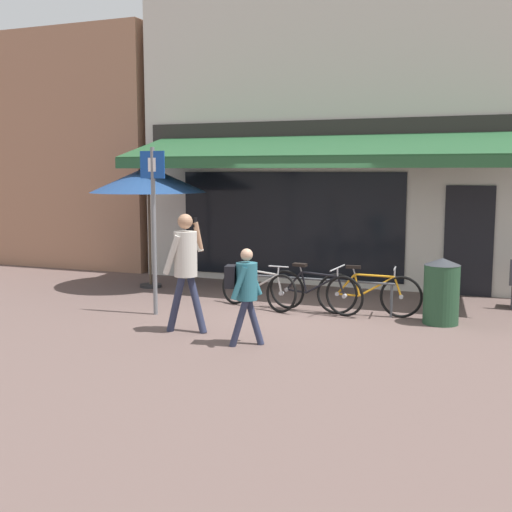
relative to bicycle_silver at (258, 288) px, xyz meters
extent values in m
plane|color=brown|center=(0.57, -0.02, -0.35)|extent=(160.00, 160.00, 0.00)
cube|color=beige|center=(0.70, 4.00, 2.74)|extent=(8.76, 3.00, 6.18)
cube|color=black|center=(-0.26, 2.49, 0.90)|extent=(4.82, 0.04, 2.20)
cube|color=black|center=(3.33, 2.49, 0.70)|extent=(0.90, 0.04, 2.10)
cube|color=#282623|center=(0.70, 2.48, 2.82)|extent=(8.32, 0.06, 0.44)
cube|color=#23512D|center=(0.70, 1.56, 2.49)|extent=(7.88, 1.89, 0.50)
cube|color=#23512D|center=(0.70, 0.62, 2.17)|extent=(7.88, 0.03, 0.20)
cube|color=#9E7056|center=(-7.78, 4.50, 2.53)|extent=(7.80, 4.00, 5.75)
cylinder|color=#47494F|center=(1.07, 0.10, 0.20)|extent=(2.54, 0.04, 0.04)
cylinder|color=#47494F|center=(-0.15, 0.10, -0.08)|extent=(0.04, 0.04, 0.55)
cylinder|color=#47494F|center=(2.29, 0.10, -0.08)|extent=(0.04, 0.04, 0.55)
torus|color=black|center=(0.50, -0.19, -0.03)|extent=(0.66, 0.36, 0.65)
cylinder|color=#9E9EA3|center=(0.50, -0.19, -0.03)|extent=(0.09, 0.09, 0.08)
torus|color=black|center=(-0.49, 0.18, -0.03)|extent=(0.66, 0.36, 0.65)
cylinder|color=#9E9EA3|center=(-0.49, 0.18, -0.03)|extent=(0.09, 0.09, 0.08)
cylinder|color=#BCB7B2|center=(0.13, -0.03, 0.11)|extent=(0.58, 0.19, 0.35)
cylinder|color=#BCB7B2|center=(0.10, 0.01, 0.28)|extent=(0.62, 0.26, 0.05)
cylinder|color=#BCB7B2|center=(-0.17, 0.08, 0.12)|extent=(0.10, 0.12, 0.34)
cylinder|color=#BCB7B2|center=(-0.32, 0.11, -0.04)|extent=(0.36, 0.16, 0.05)
cylinder|color=#BCB7B2|center=(-0.35, 0.15, 0.13)|extent=(0.32, 0.09, 0.34)
cylinder|color=#BCB7B2|center=(0.46, -0.15, 0.12)|extent=(0.14, 0.13, 0.31)
cylinder|color=#9E9EA3|center=(-0.21, 0.13, 0.34)|extent=(0.06, 0.06, 0.11)
cube|color=black|center=(-0.23, 0.15, 0.40)|extent=(0.26, 0.18, 0.06)
cylinder|color=#9E9EA3|center=(0.41, -0.10, 0.34)|extent=(0.04, 0.05, 0.14)
cylinder|color=#9E9EA3|center=(0.42, -0.09, 0.41)|extent=(0.20, 0.49, 0.10)
torus|color=black|center=(1.57, -0.12, -0.01)|extent=(0.69, 0.23, 0.68)
cylinder|color=#9E9EA3|center=(1.57, -0.12, -0.01)|extent=(0.08, 0.08, 0.07)
torus|color=black|center=(0.50, 0.10, -0.01)|extent=(0.69, 0.23, 0.68)
cylinder|color=#9E9EA3|center=(0.50, 0.10, -0.01)|extent=(0.08, 0.08, 0.07)
cylinder|color=black|center=(1.16, -0.05, 0.14)|extent=(0.60, 0.18, 0.37)
cylinder|color=black|center=(1.12, -0.05, 0.32)|extent=(0.66, 0.17, 0.05)
cylinder|color=black|center=(0.83, 0.02, 0.15)|extent=(0.12, 0.04, 0.36)
cylinder|color=black|center=(0.69, 0.06, -0.02)|extent=(0.38, 0.11, 0.05)
cylinder|color=black|center=(0.65, 0.06, 0.16)|extent=(0.32, 0.12, 0.36)
cylinder|color=black|center=(1.51, -0.12, 0.15)|extent=(0.15, 0.04, 0.33)
cylinder|color=#9E9EA3|center=(0.78, 0.02, 0.37)|extent=(0.05, 0.03, 0.11)
cube|color=black|center=(0.76, 0.01, 0.44)|extent=(0.26, 0.15, 0.06)
cylinder|color=#9E9EA3|center=(1.45, -0.12, 0.38)|extent=(0.03, 0.04, 0.14)
cylinder|color=#9E9EA3|center=(1.44, -0.13, 0.45)|extent=(0.13, 0.51, 0.06)
torus|color=black|center=(2.44, 0.13, -0.01)|extent=(0.69, 0.15, 0.69)
cylinder|color=#9E9EA3|center=(2.44, 0.13, -0.01)|extent=(0.08, 0.07, 0.07)
torus|color=black|center=(1.41, 0.02, -0.01)|extent=(0.69, 0.15, 0.69)
cylinder|color=#9E9EA3|center=(1.41, 0.02, -0.01)|extent=(0.08, 0.07, 0.07)
cylinder|color=orange|center=(2.05, 0.10, 0.14)|extent=(0.58, 0.12, 0.37)
cylinder|color=orange|center=(2.01, 0.10, 0.32)|extent=(0.64, 0.10, 0.05)
cylinder|color=orange|center=(1.73, 0.06, 0.15)|extent=(0.12, 0.05, 0.36)
cylinder|color=orange|center=(1.59, 0.04, -0.02)|extent=(0.37, 0.07, 0.05)
cylinder|color=orange|center=(1.55, 0.04, 0.16)|extent=(0.31, 0.09, 0.36)
cylinder|color=orange|center=(2.39, 0.13, 0.15)|extent=(0.15, 0.04, 0.33)
cylinder|color=#9E9EA3|center=(1.68, 0.07, 0.38)|extent=(0.05, 0.03, 0.11)
cube|color=black|center=(1.66, 0.07, 0.45)|extent=(0.25, 0.13, 0.05)
cylinder|color=#9E9EA3|center=(2.33, 0.14, 0.38)|extent=(0.03, 0.04, 0.14)
cylinder|color=#9E9EA3|center=(2.33, 0.14, 0.45)|extent=(0.08, 0.52, 0.05)
cylinder|color=#282D47|center=(-0.22, -1.91, 0.07)|extent=(0.36, 0.18, 0.87)
cylinder|color=#282D47|center=(-0.50, -2.04, 0.07)|extent=(0.36, 0.18, 0.87)
cylinder|color=beige|center=(-0.36, -1.98, 0.82)|extent=(0.40, 0.40, 0.66)
sphere|color=#A87A5B|center=(-0.36, -1.98, 1.29)|extent=(0.22, 0.22, 0.22)
cylinder|color=beige|center=(-0.50, -2.15, 0.82)|extent=(0.29, 0.10, 0.59)
cylinder|color=beige|center=(-0.27, -1.79, 0.97)|extent=(0.22, 0.16, 0.29)
cylinder|color=#A87A5B|center=(-0.24, -1.81, 1.06)|extent=(0.16, 0.18, 0.44)
cube|color=black|center=(-0.27, -1.84, 1.27)|extent=(0.03, 0.07, 0.14)
cylinder|color=#282D47|center=(0.82, -2.24, -0.03)|extent=(0.29, 0.15, 0.66)
cylinder|color=#282D47|center=(0.67, -2.43, -0.03)|extent=(0.29, 0.15, 0.66)
cylinder|color=#286675|center=(0.74, -2.33, 0.54)|extent=(0.34, 0.34, 0.50)
sphere|color=tan|center=(0.74, -2.33, 0.90)|extent=(0.17, 0.17, 0.17)
cylinder|color=#286675|center=(0.71, -2.51, 0.54)|extent=(0.23, 0.17, 0.45)
cylinder|color=#286675|center=(0.78, -2.16, 0.54)|extent=(0.23, 0.17, 0.45)
cube|color=black|center=(0.53, -2.38, 0.60)|extent=(0.19, 0.27, 0.30)
cylinder|color=#23472D|center=(3.09, -0.07, 0.11)|extent=(0.55, 0.55, 0.93)
cone|color=#33353A|center=(3.09, -0.07, 0.63)|extent=(0.56, 0.56, 0.11)
cylinder|color=slate|center=(-1.39, -1.11, 1.02)|extent=(0.07, 0.07, 2.75)
cube|color=#14429E|center=(-1.39, -1.12, 2.12)|extent=(0.44, 0.02, 0.44)
cube|color=white|center=(-1.39, -1.13, 2.12)|extent=(0.14, 0.01, 0.22)
cylinder|color=#4C3D2D|center=(-2.78, 1.08, 0.86)|extent=(0.05, 0.05, 2.42)
cone|color=navy|center=(-2.78, 1.08, 1.85)|extent=(2.35, 2.35, 0.53)
cylinder|color=#262628|center=(-2.78, 1.08, -0.32)|extent=(0.44, 0.44, 0.06)
camera|label=1|loc=(3.96, -10.23, 2.01)|focal=45.00mm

